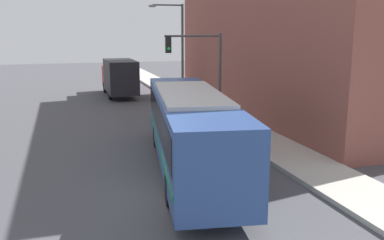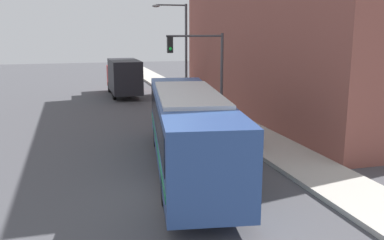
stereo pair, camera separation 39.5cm
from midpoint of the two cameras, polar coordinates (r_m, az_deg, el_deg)
The scene contains 9 objects.
ground_plane at distance 14.09m, azimuth -1.59°, elevation -10.39°, with size 120.00×120.00×0.00m, color #47474C.
sidewalk at distance 34.25m, azimuth -0.48°, elevation 3.11°, with size 2.51×70.00×0.17m.
building_facade at distance 28.18m, azimuth 12.41°, elevation 12.61°, with size 6.00×22.52×11.62m.
city_bus at distance 16.23m, azimuth 0.18°, elevation -0.69°, with size 4.18×11.98×3.09m.
delivery_truck at distance 35.51m, azimuth -8.81°, elevation 5.80°, with size 2.21×7.09×2.99m.
fire_hydrant at distance 19.52m, azimuth 9.83°, elevation -2.39°, with size 0.22×0.30×0.81m.
traffic_light_pole at distance 24.03m, azimuth 1.87°, elevation 7.81°, with size 3.28×0.35×4.99m.
parking_meter at distance 24.15m, azimuth 4.52°, elevation 1.62°, with size 0.14×0.14×1.27m.
street_lamp at distance 32.10m, azimuth -1.04°, elevation 10.18°, with size 2.60×0.28×7.02m.
Camera 2 is at (-2.98, -12.69, 5.36)m, focal length 40.00 mm.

